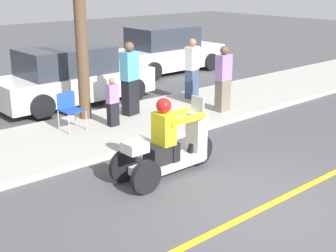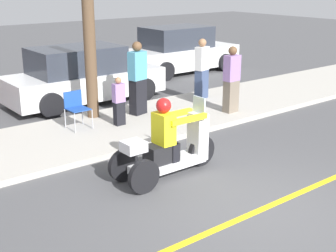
{
  "view_description": "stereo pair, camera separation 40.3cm",
  "coord_description": "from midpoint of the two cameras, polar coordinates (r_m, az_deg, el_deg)",
  "views": [
    {
      "loc": [
        -5.34,
        -3.88,
        3.38
      ],
      "look_at": [
        -0.31,
        1.88,
        0.93
      ],
      "focal_mm": 50.0,
      "sensor_mm": 36.0,
      "label": 1
    },
    {
      "loc": [
        -5.03,
        -4.13,
        3.38
      ],
      "look_at": [
        -0.31,
        1.88,
        0.93
      ],
      "focal_mm": 50.0,
      "sensor_mm": 36.0,
      "label": 2
    }
  ],
  "objects": [
    {
      "name": "parked_car_lot_center",
      "position": [
        13.18,
        -12.53,
        5.79
      ],
      "size": [
        4.36,
        1.94,
        1.56
      ],
      "color": "silver",
      "rests_on": "ground"
    },
    {
      "name": "folding_chair_curbside",
      "position": [
        10.58,
        -13.02,
        2.26
      ],
      "size": [
        0.48,
        0.48,
        0.82
      ],
      "color": "#A5A8AD",
      "rests_on": "sidewalk_strip"
    },
    {
      "name": "spectator_far_back",
      "position": [
        11.41,
        -5.68,
        5.58
      ],
      "size": [
        0.47,
        0.34,
        1.78
      ],
      "color": "black",
      "rests_on": "sidewalk_strip"
    },
    {
      "name": "tree_trunk",
      "position": [
        11.16,
        -11.44,
        8.45
      ],
      "size": [
        0.28,
        0.28,
        3.02
      ],
      "color": "brown",
      "rests_on": "sidewalk_strip"
    },
    {
      "name": "parked_car_lot_right",
      "position": [
        17.29,
        -0.92,
        9.13
      ],
      "size": [
        4.29,
        1.96,
        1.66
      ],
      "color": "silver",
      "rests_on": "ground"
    },
    {
      "name": "ground_plane",
      "position": [
        7.37,
        10.08,
        -9.78
      ],
      "size": [
        60.0,
        60.0,
        0.0
      ],
      "primitive_type": "plane",
      "color": "#4C4C4F"
    },
    {
      "name": "motorcycle_trike",
      "position": [
        8.15,
        -1.4,
        -2.73
      ],
      "size": [
        2.09,
        0.71,
        1.44
      ],
      "color": "black",
      "rests_on": "ground"
    },
    {
      "name": "lane_stripe",
      "position": [
        7.15,
        8.45,
        -10.58
      ],
      "size": [
        24.0,
        0.12,
        0.01
      ],
      "color": "gold",
      "rests_on": "ground"
    },
    {
      "name": "sidewalk_strip",
      "position": [
        10.58,
        -9.54,
        -0.73
      ],
      "size": [
        28.0,
        2.8,
        0.12
      ],
      "color": "#B2ADA3",
      "rests_on": "ground"
    },
    {
      "name": "spectator_by_tree",
      "position": [
        10.63,
        -7.85,
        2.8
      ],
      "size": [
        0.27,
        0.17,
        1.11
      ],
      "color": "black",
      "rests_on": "sidewalk_strip"
    },
    {
      "name": "spectator_end_of_line",
      "position": [
        13.0,
        2.05,
        6.87
      ],
      "size": [
        0.44,
        0.32,
        1.65
      ],
      "color": "#38476B",
      "rests_on": "sidewalk_strip"
    },
    {
      "name": "spectator_near_curb",
      "position": [
        11.73,
        5.77,
        5.58
      ],
      "size": [
        0.4,
        0.26,
        1.64
      ],
      "color": "#726656",
      "rests_on": "sidewalk_strip"
    }
  ]
}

